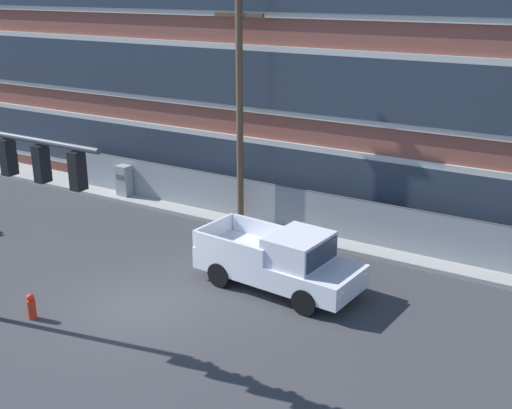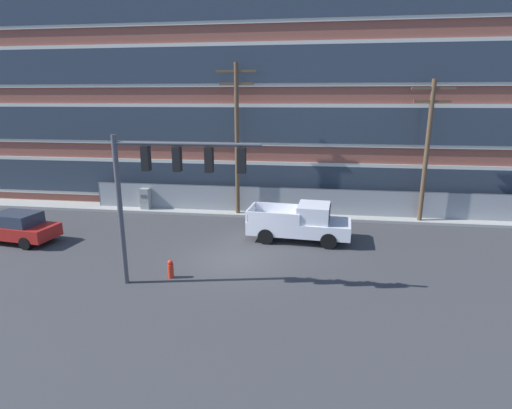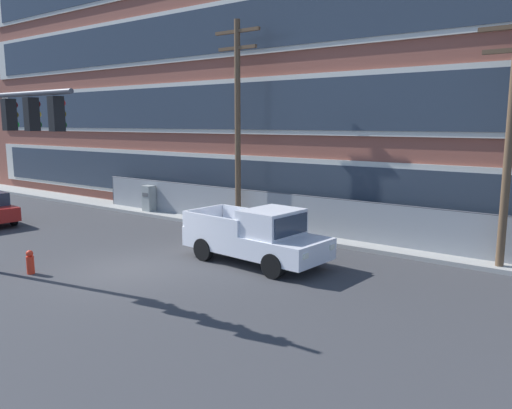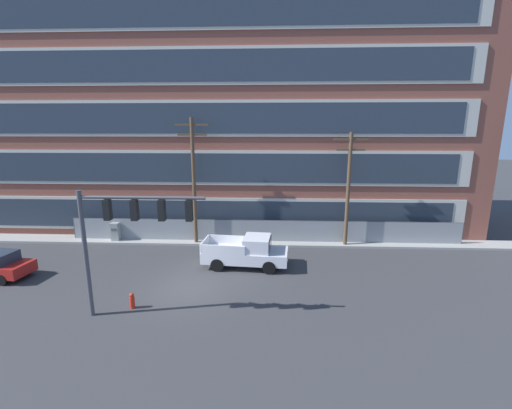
{
  "view_description": "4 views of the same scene",
  "coord_description": "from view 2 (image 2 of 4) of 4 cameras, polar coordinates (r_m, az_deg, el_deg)",
  "views": [
    {
      "loc": [
        11.73,
        -12.75,
        9.1
      ],
      "look_at": [
        2.24,
        2.94,
        2.73
      ],
      "focal_mm": 45.0,
      "sensor_mm": 36.0,
      "label": 1
    },
    {
      "loc": [
        3.44,
        -16.67,
        7.14
      ],
      "look_at": [
        0.53,
        4.0,
        1.61
      ],
      "focal_mm": 28.0,
      "sensor_mm": 36.0,
      "label": 2
    },
    {
      "loc": [
        12.9,
        -10.29,
        4.81
      ],
      "look_at": [
        3.47,
        2.47,
        2.2
      ],
      "focal_mm": 35.0,
      "sensor_mm": 36.0,
      "label": 3
    },
    {
      "loc": [
        4.48,
        -16.86,
        8.49
      ],
      "look_at": [
        3.55,
        3.67,
        3.87
      ],
      "focal_mm": 24.0,
      "sensor_mm": 36.0,
      "label": 4
    }
  ],
  "objects": [
    {
      "name": "ground_plane",
      "position": [
        18.46,
        -3.4,
        -7.96
      ],
      "size": [
        160.0,
        160.0,
        0.0
      ],
      "primitive_type": "plane",
      "color": "#38383A"
    },
    {
      "name": "sidewalk_building_side",
      "position": [
        25.58,
        -0.03,
        -1.19
      ],
      "size": [
        80.0,
        1.8,
        0.16
      ],
      "primitive_type": "cube",
      "color": "#9E9B93",
      "rests_on": "ground"
    },
    {
      "name": "brick_mill_building",
      "position": [
        31.59,
        -3.01,
        18.54
      ],
      "size": [
        47.11,
        12.02,
        18.37
      ],
      "color": "brown",
      "rests_on": "ground"
    },
    {
      "name": "chain_link_fence",
      "position": [
        25.16,
        8.87,
        0.3
      ],
      "size": [
        29.16,
        0.06,
        1.78
      ],
      "color": "gray",
      "rests_on": "ground"
    },
    {
      "name": "traffic_signal_mast",
      "position": [
        15.06,
        -12.77,
        3.97
      ],
      "size": [
        5.56,
        0.43,
        5.89
      ],
      "color": "#4C4C51",
      "rests_on": "ground"
    },
    {
      "name": "pickup_truck_white",
      "position": [
        20.8,
        6.49,
        -2.63
      ],
      "size": [
        5.42,
        2.49,
        1.96
      ],
      "color": "silver",
      "rests_on": "ground"
    },
    {
      "name": "sedan_red",
      "position": [
        23.87,
        -31.12,
        -2.78
      ],
      "size": [
        4.51,
        2.22,
        1.56
      ],
      "color": "#AD1E19",
      "rests_on": "ground"
    },
    {
      "name": "utility_pole_near_corner",
      "position": [
        24.46,
        -2.75,
        9.95
      ],
      "size": [
        2.39,
        0.26,
        9.21
      ],
      "color": "brown",
      "rests_on": "ground"
    },
    {
      "name": "utility_pole_midblock",
      "position": [
        24.89,
        23.27,
        7.64
      ],
      "size": [
        2.33,
        0.26,
        8.22
      ],
      "color": "brown",
      "rests_on": "ground"
    },
    {
      "name": "electrical_cabinet",
      "position": [
        27.09,
        -15.49,
        0.65
      ],
      "size": [
        0.59,
        0.53,
        1.51
      ],
      "color": "#939993",
      "rests_on": "ground"
    },
    {
      "name": "fire_hydrant",
      "position": [
        16.97,
        -12.1,
        -9.0
      ],
      "size": [
        0.24,
        0.24,
        0.78
      ],
      "color": "red",
      "rests_on": "ground"
    }
  ]
}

